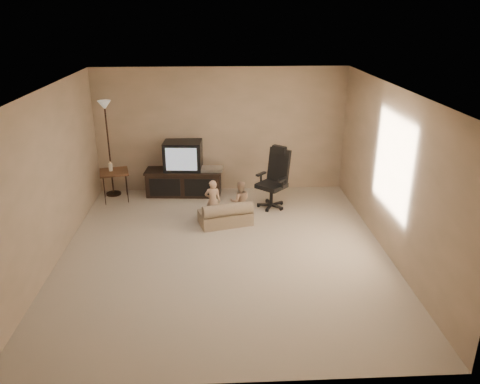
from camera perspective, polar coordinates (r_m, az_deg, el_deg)
The scene contains 9 objects.
floor at distance 7.34m, azimuth -1.90°, elevation -7.28°, with size 5.50×5.50×0.00m, color beige.
room_shell at distance 6.74m, azimuth -2.06°, elevation 4.12°, with size 5.50×5.50×5.50m.
tv_stand at distance 9.46m, azimuth -6.84°, elevation 2.36°, with size 1.57×0.67×1.10m.
office_chair at distance 8.83m, azimuth 4.14°, elevation 0.77°, with size 0.76×0.76×1.16m.
side_table at distance 9.39m, azimuth -15.15°, elevation 2.35°, with size 0.64×0.64×0.80m.
floor_lamp at distance 9.46m, azimuth -15.94°, elevation 7.59°, with size 0.30×0.30×1.91m.
child_sofa at distance 8.14m, azimuth -1.71°, elevation -2.85°, with size 0.99×0.71×0.44m.
toddler_left at distance 8.18m, azimuth -3.32°, elevation -1.12°, with size 0.28×0.21×0.78m, color tan.
toddler_right at distance 8.23m, azimuth -0.00°, elevation -1.12°, with size 0.36×0.20×0.74m, color tan.
Camera 1 is at (-0.09, -6.44, 3.52)m, focal length 35.00 mm.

